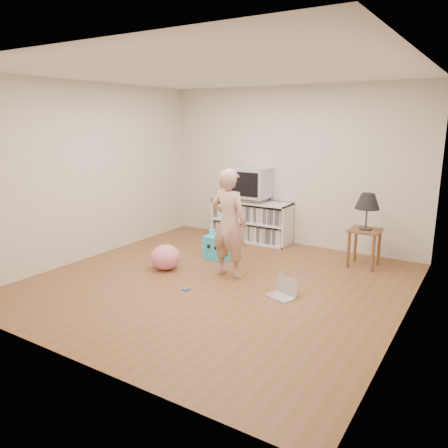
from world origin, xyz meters
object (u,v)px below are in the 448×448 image
table_lamp (368,202)px  side_table (365,238)px  plush_blue (218,247)px  plush_pink (165,257)px  person (229,223)px  dvd_deck (252,199)px  media_unit (252,221)px  crt_tv (252,182)px  laptop (284,291)px

table_lamp → side_table: bearing=0.0°
plush_blue → plush_pink: plush_blue is taller
side_table → person: bearing=-136.7°
plush_pink → dvd_deck: bearing=81.4°
dvd_deck → plush_pink: dvd_deck is taller
dvd_deck → media_unit: bearing=90.0°
dvd_deck → person: 1.82m
plush_blue → plush_pink: 0.89m
plush_pink → person: bearing=15.8°
person → media_unit: bearing=-67.9°
plush_blue → plush_pink: bearing=-111.3°
side_table → plush_pink: bearing=-145.5°
crt_tv → side_table: size_ratio=1.09×
table_lamp → plush_blue: size_ratio=1.20×
plush_pink → side_table: bearing=34.5°
crt_tv → media_unit: bearing=90.0°
side_table → plush_blue: side_table is taller
crt_tv → laptop: size_ratio=1.56×
dvd_deck → plush_pink: (-0.30, -1.97, -0.56)m
media_unit → plush_pink: size_ratio=3.38×
dvd_deck → crt_tv: size_ratio=0.75×
plush_blue → table_lamp: bearing=24.4°
table_lamp → media_unit: bearing=169.2°
table_lamp → plush_pink: 2.93m
media_unit → plush_blue: bearing=-87.1°
media_unit → dvd_deck: bearing=-90.0°
person → plush_blue: size_ratio=3.39×
side_table → plush_blue: size_ratio=1.28×
media_unit → dvd_deck: (0.00, -0.02, 0.39)m
dvd_deck → side_table: size_ratio=0.82×
table_lamp → person: size_ratio=0.35×
table_lamp → person: bearing=-136.7°
side_table → plush_blue: bearing=-158.2°
crt_tv → laptop: (1.52, -1.97, -0.96)m
side_table → table_lamp: (0.00, 0.00, 0.53)m
media_unit → dvd_deck: dvd_deck is taller
plush_blue → dvd_deck: bearing=95.5°
crt_tv → person: person is taller
media_unit → table_lamp: table_lamp is taller
laptop → plush_pink: (-1.82, 0.00, 0.12)m
table_lamp → person: (-1.43, -1.35, -0.21)m
plush_blue → laptop: bearing=-26.6°
crt_tv → plush_pink: size_ratio=1.45×
media_unit → laptop: (1.52, -1.99, -0.29)m
table_lamp → plush_blue: bearing=-158.2°
crt_tv → table_lamp: size_ratio=1.17×
person → crt_tv: bearing=-67.7°
side_table → person: (-1.43, -1.35, 0.31)m
media_unit → crt_tv: crt_tv is taller
person → table_lamp: bearing=-133.6°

